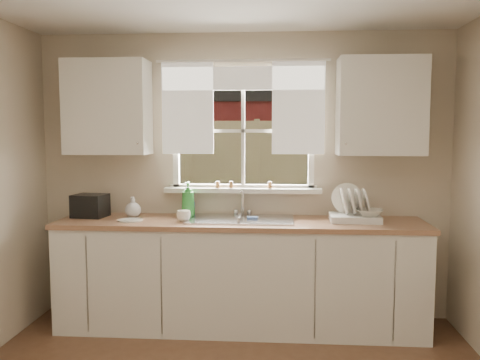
# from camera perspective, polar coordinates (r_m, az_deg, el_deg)

# --- Properties ---
(room_walls) EXTENTS (3.62, 4.02, 2.50)m
(room_walls) POSITION_cam_1_polar(r_m,az_deg,el_deg) (2.45, -2.98, -4.11)
(room_walls) COLOR beige
(room_walls) RESTS_ON ground
(window) EXTENTS (1.38, 0.16, 1.06)m
(window) POSITION_cam_1_polar(r_m,az_deg,el_deg) (4.48, 0.33, 3.43)
(window) COLOR white
(window) RESTS_ON room_walls
(curtains) EXTENTS (1.50, 0.03, 0.81)m
(curtains) POSITION_cam_1_polar(r_m,az_deg,el_deg) (4.43, 0.29, 9.20)
(curtains) COLOR white
(curtains) RESTS_ON room_walls
(base_cabinets) EXTENTS (3.00, 0.62, 0.87)m
(base_cabinets) POSITION_cam_1_polar(r_m,az_deg,el_deg) (4.33, 0.03, -10.77)
(base_cabinets) COLOR white
(base_cabinets) RESTS_ON ground
(countertop) EXTENTS (3.04, 0.65, 0.04)m
(countertop) POSITION_cam_1_polar(r_m,az_deg,el_deg) (4.22, 0.03, -4.83)
(countertop) COLOR #9C6E4E
(countertop) RESTS_ON base_cabinets
(upper_cabinet_left) EXTENTS (0.70, 0.33, 0.80)m
(upper_cabinet_left) POSITION_cam_1_polar(r_m,az_deg,el_deg) (4.53, -14.62, 7.89)
(upper_cabinet_left) COLOR white
(upper_cabinet_left) RESTS_ON room_walls
(upper_cabinet_right) EXTENTS (0.70, 0.33, 0.80)m
(upper_cabinet_right) POSITION_cam_1_polar(r_m,az_deg,el_deg) (4.38, 15.52, 7.96)
(upper_cabinet_right) COLOR white
(upper_cabinet_right) RESTS_ON room_walls
(wall_outlet) EXTENTS (0.08, 0.01, 0.12)m
(wall_outlet) POSITION_cam_1_polar(r_m,az_deg,el_deg) (4.52, 11.52, -1.82)
(wall_outlet) COLOR beige
(wall_outlet) RESTS_ON room_walls
(sill_jars) EXTENTS (0.50, 0.04, 0.06)m
(sill_jars) POSITION_cam_1_polar(r_m,az_deg,el_deg) (4.44, -0.07, -0.54)
(sill_jars) COLOR brown
(sill_jars) RESTS_ON window
(backyard) EXTENTS (20.00, 10.00, 6.13)m
(backyard) POSITION_cam_1_polar(r_m,az_deg,el_deg) (11.03, 5.81, 14.91)
(backyard) COLOR #335421
(backyard) RESTS_ON ground
(sink) EXTENTS (0.88, 0.52, 0.40)m
(sink) POSITION_cam_1_polar(r_m,az_deg,el_deg) (4.26, 0.06, -5.44)
(sink) COLOR #B7B7BC
(sink) RESTS_ON countertop
(dish_rack) EXTENTS (0.41, 0.32, 0.30)m
(dish_rack) POSITION_cam_1_polar(r_m,az_deg,el_deg) (4.29, 12.70, -3.50)
(dish_rack) COLOR silver
(dish_rack) RESTS_ON countertop
(bowl) EXTENTS (0.24, 0.24, 0.05)m
(bowl) POSITION_cam_1_polar(r_m,az_deg,el_deg) (4.26, 14.33, -3.54)
(bowl) COLOR silver
(bowl) RESTS_ON dish_rack
(soap_bottle_a) EXTENTS (0.14, 0.14, 0.31)m
(soap_bottle_a) POSITION_cam_1_polar(r_m,az_deg,el_deg) (4.39, -5.85, -2.19)
(soap_bottle_a) COLOR green
(soap_bottle_a) RESTS_ON countertop
(soap_bottle_b) EXTENTS (0.10, 0.10, 0.19)m
(soap_bottle_b) POSITION_cam_1_polar(r_m,az_deg,el_deg) (4.42, -5.78, -2.90)
(soap_bottle_b) COLOR #2E61AC
(soap_bottle_b) RESTS_ON countertop
(soap_bottle_c) EXTENTS (0.18, 0.18, 0.18)m
(soap_bottle_c) POSITION_cam_1_polar(r_m,az_deg,el_deg) (4.47, -11.93, -2.98)
(soap_bottle_c) COLOR beige
(soap_bottle_c) RESTS_ON countertop
(saucer) EXTENTS (0.21, 0.21, 0.01)m
(saucer) POSITION_cam_1_polar(r_m,az_deg,el_deg) (4.29, -12.23, -4.44)
(saucer) COLOR silver
(saucer) RESTS_ON countertop
(cup) EXTENTS (0.14, 0.14, 0.09)m
(cup) POSITION_cam_1_polar(r_m,az_deg,el_deg) (4.19, -6.35, -4.03)
(cup) COLOR white
(cup) RESTS_ON countertop
(black_appliance) EXTENTS (0.30, 0.27, 0.20)m
(black_appliance) POSITION_cam_1_polar(r_m,az_deg,el_deg) (4.57, -16.47, -2.77)
(black_appliance) COLOR black
(black_appliance) RESTS_ON countertop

